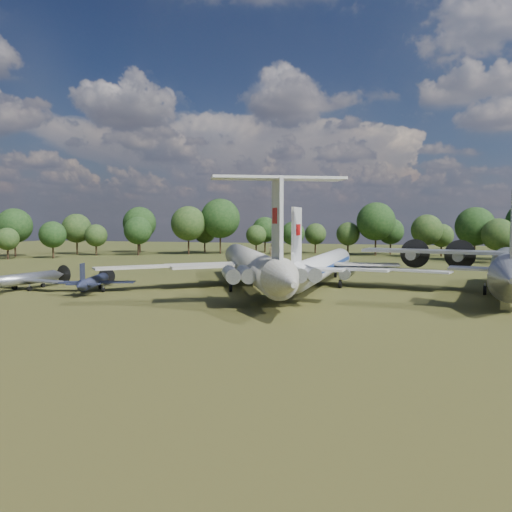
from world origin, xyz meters
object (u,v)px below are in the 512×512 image
(an12_transport, at_px, (508,274))
(small_prop_west, at_px, (94,284))
(small_prop_northwest, at_px, (24,282))
(tu104_jet, at_px, (322,270))
(person_on_il62, at_px, (271,251))
(il62_airliner, at_px, (252,270))

(an12_transport, relative_size, small_prop_west, 2.90)
(small_prop_west, height_order, small_prop_northwest, small_prop_northwest)
(tu104_jet, relative_size, person_on_il62, 29.88)
(il62_airliner, xyz_separation_m, small_prop_northwest, (-30.87, -10.30, -1.61))
(person_on_il62, bearing_deg, il62_airliner, -107.84)
(small_prop_northwest, bearing_deg, il62_airliner, 28.10)
(an12_transport, height_order, small_prop_northwest, an12_transport)
(tu104_jet, bearing_deg, small_prop_west, -151.90)
(small_prop_northwest, bearing_deg, small_prop_west, 17.01)
(tu104_jet, bearing_deg, an12_transport, -2.67)
(il62_airliner, relative_size, tu104_jet, 1.19)
(an12_transport, height_order, small_prop_west, an12_transport)
(small_prop_west, relative_size, small_prop_northwest, 0.90)
(tu104_jet, distance_m, an12_transport, 25.15)
(il62_airliner, bearing_deg, person_on_il62, -90.00)
(an12_transport, bearing_deg, small_prop_west, -157.17)
(small_prop_west, xyz_separation_m, small_prop_northwest, (-10.53, -1.36, 0.12))
(person_on_il62, bearing_deg, small_prop_northwest, -48.57)
(tu104_jet, relative_size, small_prop_west, 3.24)
(person_on_il62, bearing_deg, small_prop_west, -53.80)
(tu104_jet, relative_size, an12_transport, 1.12)
(small_prop_northwest, bearing_deg, person_on_il62, 3.39)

